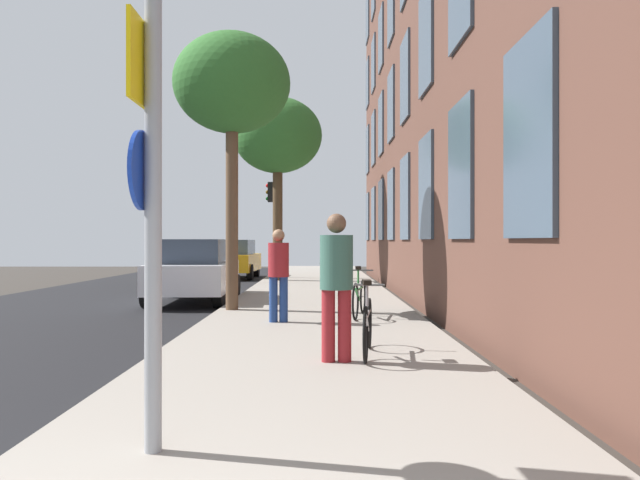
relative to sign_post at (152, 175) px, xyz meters
The scene contains 14 objects.
ground_plane 12.52m from the sign_post, 101.22° to the left, with size 41.80×41.80×0.00m, color #332D28.
road_asphalt 13.08m from the sign_post, 110.40° to the left, with size 7.00×38.00×0.01m, color black.
sidewalk 12.32m from the sign_post, 84.83° to the left, with size 4.20×38.00×0.12m, color gray.
sign_post is the anchor object (origin of this frame).
traffic_light 20.09m from the sign_post, 92.05° to the left, with size 0.43×0.24×3.87m.
tree_near 9.22m from the sign_post, 94.55° to the left, with size 2.51×2.51×5.92m.
tree_far 18.67m from the sign_post, 91.21° to the left, with size 3.31×3.31×6.82m.
bicycle_0 4.28m from the sign_post, 63.06° to the left, with size 0.42×1.71×0.98m.
bicycle_1 7.88m from the sign_post, 75.36° to the left, with size 0.51×1.74×0.99m.
bicycle_2 12.30m from the sign_post, 83.64° to the left, with size 0.42×1.62×0.95m.
pedestrian_0 3.56m from the sign_post, 66.12° to the left, with size 0.55×0.55×1.81m.
pedestrian_1 6.82m from the sign_post, 86.27° to the left, with size 0.46×0.46×1.68m.
car_0 11.59m from the sign_post, 100.18° to the left, with size 2.03×4.38×1.62m.
car_1 21.31m from the sign_post, 96.41° to the left, with size 1.82×3.97×1.62m.
Camera 1 is at (1.20, -1.35, 1.60)m, focal length 34.05 mm.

